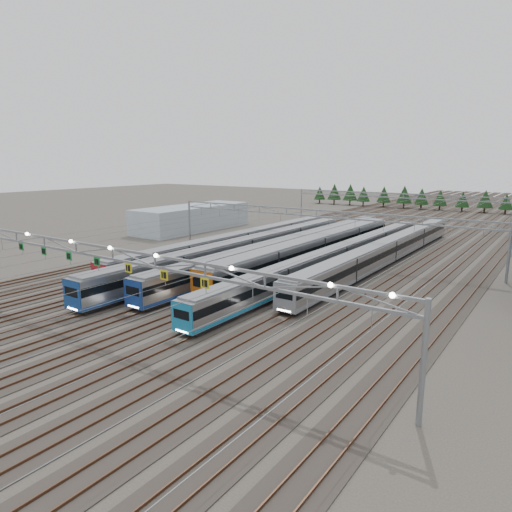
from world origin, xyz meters
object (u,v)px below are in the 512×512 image
Objects in this scene: train_f at (388,250)px; gantry_mid at (316,219)px; west_shed at (193,218)px; train_c at (294,247)px; train_e at (339,257)px; gantry_near at (111,256)px; gantry_far at (403,200)px; train_d at (316,249)px; train_b at (245,250)px; train_a at (242,243)px.

train_f is 12.33m from gantry_mid.
train_c is at bearing -22.26° from west_shed.
gantry_near is (-6.80, -34.51, 5.18)m from train_e.
gantry_mid and gantry_far have the same top height.
train_c is 1.25× the size of train_d.
train_d reaches higher than train_c.
train_e is at bearing -82.40° from gantry_far.
train_e is 1.06× the size of train_f.
train_f is (9.00, 6.72, -0.31)m from train_d.
train_c is 38.26m from west_shed.
gantry_mid is at bearing 57.08° from train_b.
gantry_mid reaches higher than train_f.
gantry_near is at bearing -90.07° from gantry_mid.
train_a is 31.20m from west_shed.
gantry_mid is 45.00m from gantry_far.
train_e is at bearing -39.70° from gantry_mid.
train_d is at bearing 86.34° from gantry_near.
west_shed reaches higher than train_b.
gantry_near is (11.20, -34.90, 4.99)m from train_a.
train_e is 1.16× the size of gantry_near.
train_f is 2.05× the size of west_shed.
train_c is 14.62m from train_f.
west_shed is (-37.65, 11.39, -3.64)m from gantry_mid.
gantry_mid is 1.00× the size of gantry_far.
train_b is 0.91× the size of train_e.
west_shed is (-44.40, 16.99, 0.84)m from train_e.
train_e is (13.50, 4.82, -0.23)m from train_b.
gantry_far is 1.88× the size of west_shed.
gantry_far is (0.05, 85.12, -0.70)m from gantry_near.
train_d is 0.86× the size of train_f.
gantry_far reaches higher than train_a.
west_shed is (-37.65, -33.61, -3.64)m from gantry_far.
train_a is 0.93× the size of train_f.
train_d is (9.00, 6.22, 0.18)m from train_b.
train_e is 47.55m from west_shed.
train_c is 37.42m from gantry_near.
gantry_near is at bearing -93.66° from train_d.
train_a is 6.88m from train_b.
west_shed reaches higher than train_f.
west_shed is (-26.40, 16.61, 0.65)m from train_a.
train_c is (9.00, 2.12, -0.05)m from train_a.
train_f is 49.71m from west_shed.
train_b reaches higher than train_f.
train_e is at bearing -1.22° from train_a.
gantry_near reaches higher than train_d.
train_d is at bearing -21.34° from west_shed.
train_b is 1.06× the size of gantry_near.
west_shed is at bearing 158.66° from train_d.
gantry_far is at bearing 83.06° from train_b.
train_d is at bearing -143.26° from train_f.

